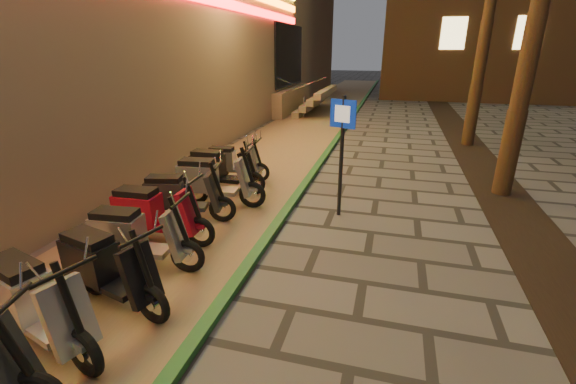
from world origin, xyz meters
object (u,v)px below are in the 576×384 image
(scooter_9, at_px, (211,180))
(scooter_10, at_px, (219,169))
(scooter_8, at_px, (180,196))
(scooter_11, at_px, (231,162))
(scooter_4, at_px, (34,302))
(scooter_7, at_px, (153,213))
(scooter_5, at_px, (105,267))
(scooter_6, at_px, (135,237))
(pedestrian_sign, at_px, (342,140))

(scooter_9, relative_size, scooter_10, 1.05)
(scooter_8, height_order, scooter_11, scooter_8)
(scooter_4, distance_m, scooter_7, 2.51)
(scooter_8, distance_m, scooter_10, 1.73)
(scooter_5, height_order, scooter_6, scooter_5)
(scooter_9, height_order, scooter_11, scooter_9)
(scooter_7, relative_size, scooter_10, 1.00)
(scooter_5, bearing_deg, scooter_4, -90.41)
(scooter_11, bearing_deg, pedestrian_sign, -32.53)
(pedestrian_sign, xyz_separation_m, scooter_5, (-2.49, -3.65, -1.00))
(scooter_4, bearing_deg, scooter_10, 108.22)
(scooter_4, distance_m, scooter_8, 3.39)
(scooter_10, bearing_deg, scooter_6, -86.95)
(scooter_7, xyz_separation_m, scooter_9, (0.21, 1.79, 0.03))
(scooter_7, distance_m, scooter_9, 1.80)
(pedestrian_sign, bearing_deg, scooter_8, -138.35)
(pedestrian_sign, xyz_separation_m, scooter_4, (-2.71, -4.50, -0.97))
(pedestrian_sign, relative_size, scooter_6, 1.37)
(scooter_4, bearing_deg, pedestrian_sign, 75.21)
(scooter_9, bearing_deg, scooter_4, -96.91)
(scooter_5, bearing_deg, pedestrian_sign, 69.94)
(scooter_6, bearing_deg, scooter_11, 88.05)
(scooter_10, xyz_separation_m, scooter_11, (-0.06, 0.86, -0.07))
(pedestrian_sign, relative_size, scooter_10, 1.33)
(scooter_10, distance_m, scooter_11, 0.86)
(pedestrian_sign, height_order, scooter_6, pedestrian_sign)
(scooter_7, height_order, scooter_8, scooter_7)
(scooter_8, relative_size, scooter_10, 0.96)
(pedestrian_sign, xyz_separation_m, scooter_7, (-2.89, -1.99, -0.99))
(scooter_11, bearing_deg, scooter_4, -93.62)
(scooter_4, xyz_separation_m, scooter_8, (-0.18, 3.39, -0.03))
(scooter_5, distance_m, scooter_9, 3.45)
(scooter_11, bearing_deg, scooter_6, -92.09)
(scooter_6, xyz_separation_m, scooter_11, (-0.28, 4.28, -0.05))
(scooter_8, bearing_deg, scooter_9, 62.97)
(scooter_9, bearing_deg, scooter_6, -96.18)
(scooter_6, height_order, scooter_7, scooter_7)
(scooter_8, relative_size, scooter_11, 1.08)
(scooter_9, xyz_separation_m, scooter_10, (-0.21, 0.82, -0.02))
(scooter_11, bearing_deg, scooter_9, -86.71)
(scooter_9, distance_m, scooter_11, 1.71)
(scooter_8, xyz_separation_m, scooter_9, (0.22, 0.91, 0.05))
(scooter_9, height_order, scooter_10, scooter_9)
(scooter_7, relative_size, scooter_11, 1.12)
(scooter_10, bearing_deg, scooter_7, -90.74)
(scooter_9, bearing_deg, scooter_11, 92.74)
(scooter_4, xyz_separation_m, scooter_7, (-0.18, 2.50, -0.01))
(scooter_6, bearing_deg, scooter_8, 92.01)
(pedestrian_sign, height_order, scooter_4, pedestrian_sign)
(scooter_5, bearing_deg, scooter_11, 109.32)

